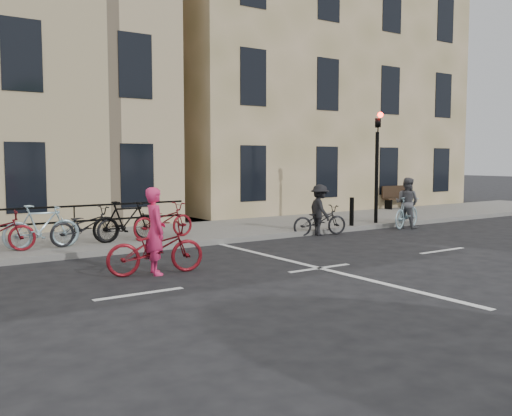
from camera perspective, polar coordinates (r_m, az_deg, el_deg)
ground at (r=12.02m, az=6.38°, el=-6.02°), size 120.00×120.00×0.00m
sidewalk at (r=15.54m, az=-20.23°, el=-3.51°), size 46.00×4.00×0.15m
building_east at (r=27.84m, az=2.97°, el=12.96°), size 14.00×10.00×12.00m
traffic_light at (r=19.23m, az=12.03°, el=5.37°), size 0.18×0.30×3.90m
bollard_east at (r=18.39m, az=9.55°, el=-0.35°), size 0.14×0.14×0.90m
bollard_west at (r=20.13m, az=14.47°, el=0.02°), size 0.14×0.14×0.90m
bench at (r=25.11m, az=13.90°, el=1.16°), size 1.60×0.41×0.97m
parked_bikes at (r=14.46m, az=-20.70°, el=-1.87°), size 8.30×1.23×1.05m
cyclist_pink at (r=11.44m, az=-10.03°, el=-3.59°), size 2.02×0.97×1.73m
cyclist_grey at (r=19.33m, az=14.85°, el=0.03°), size 1.79×0.98×1.66m
cyclist_dark at (r=17.04m, az=6.39°, el=-0.74°), size 1.80×1.09×1.52m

